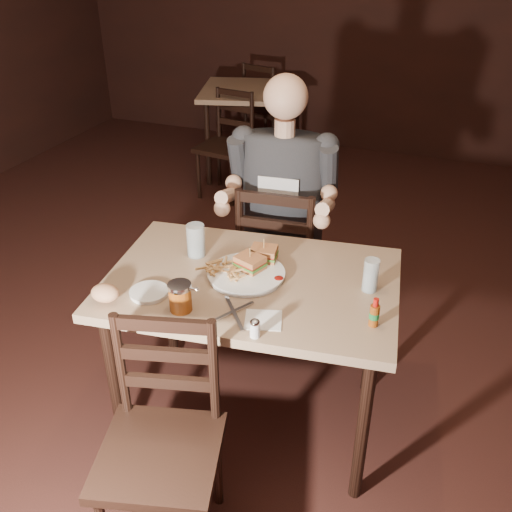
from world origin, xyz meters
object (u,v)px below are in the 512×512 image
(bg_chair_far, at_px, (269,109))
(syrup_dispenser, at_px, (180,297))
(glass_right, at_px, (371,275))
(chair_far, at_px, (282,259))
(bg_table, at_px, (249,99))
(diner, at_px, (282,177))
(side_plate, at_px, (149,293))
(dinner_plate, at_px, (246,275))
(main_table, at_px, (252,296))
(chair_near, at_px, (159,455))
(bg_chair_near, at_px, (224,147))
(glass_left, at_px, (196,240))
(hot_sauce, at_px, (375,312))

(bg_chair_far, bearing_deg, syrup_dispenser, 120.67)
(glass_right, bearing_deg, syrup_dispenser, -148.87)
(chair_far, relative_size, glass_right, 6.90)
(bg_table, height_order, diner, diner)
(diner, relative_size, side_plate, 6.47)
(diner, bearing_deg, bg_table, 109.82)
(diner, height_order, dinner_plate, diner)
(side_plate, bearing_deg, diner, 74.32)
(main_table, relative_size, bg_table, 1.28)
(chair_near, relative_size, bg_chair_far, 1.00)
(side_plate, bearing_deg, bg_table, 104.50)
(chair_near, xyz_separation_m, dinner_plate, (0.05, 0.68, 0.34))
(main_table, height_order, bg_chair_near, bg_chair_near)
(glass_right, bearing_deg, bg_chair_near, 125.88)
(glass_left, height_order, syrup_dispenser, glass_left)
(bg_chair_far, distance_m, dinner_plate, 3.56)
(dinner_plate, relative_size, syrup_dispenser, 2.72)
(main_table, distance_m, syrup_dispenser, 0.36)
(bg_chair_near, distance_m, side_plate, 2.67)
(glass_right, bearing_deg, chair_near, -125.04)
(chair_far, xyz_separation_m, glass_left, (-0.20, -0.58, 0.37))
(bg_chair_far, bearing_deg, hot_sauce, 131.12)
(bg_chair_far, height_order, diner, diner)
(bg_table, bearing_deg, bg_chair_far, 90.00)
(bg_chair_near, distance_m, glass_right, 2.73)
(chair_near, bearing_deg, glass_right, 40.18)
(bg_chair_far, bearing_deg, glass_left, 120.30)
(main_table, bearing_deg, glass_left, 161.95)
(side_plate, bearing_deg, hot_sauce, 7.65)
(dinner_plate, bearing_deg, glass_right, 9.71)
(side_plate, bearing_deg, chair_near, -59.65)
(chair_near, bearing_deg, bg_chair_near, 94.73)
(chair_far, height_order, glass_left, chair_far)
(chair_near, height_order, dinner_plate, chair_near)
(hot_sauce, bearing_deg, bg_table, 119.01)
(hot_sauce, xyz_separation_m, syrup_dispenser, (-0.68, -0.16, -0.00))
(bg_chair_far, height_order, glass_right, glass_right)
(bg_chair_far, relative_size, diner, 0.94)
(main_table, height_order, glass_left, glass_left)
(hot_sauce, distance_m, side_plate, 0.86)
(bg_table, relative_size, side_plate, 6.68)
(dinner_plate, xyz_separation_m, hot_sauce, (0.54, -0.14, 0.05))
(glass_left, height_order, hot_sauce, glass_left)
(bg_chair_far, relative_size, hot_sauce, 7.83)
(main_table, relative_size, bg_chair_far, 1.41)
(bg_chair_near, height_order, diner, diner)
(dinner_plate, distance_m, syrup_dispenser, 0.33)
(bg_chair_near, xyz_separation_m, glass_right, (1.58, -2.19, 0.41))
(main_table, bearing_deg, glass_right, 11.13)
(main_table, distance_m, bg_table, 3.05)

